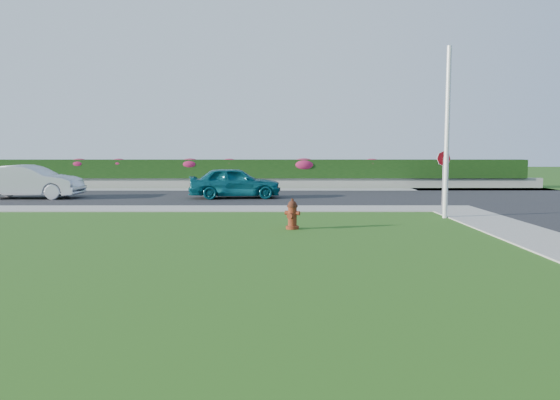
{
  "coord_description": "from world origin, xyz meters",
  "views": [
    {
      "loc": [
        0.27,
        -12.05,
        2.33
      ],
      "look_at": [
        0.3,
        3.19,
        0.9
      ],
      "focal_mm": 35.0,
      "sensor_mm": 36.0,
      "label": 1
    }
  ],
  "objects_px": {
    "stop_sign": "(443,166)",
    "sedan_silver": "(30,182)",
    "sedan_teal": "(235,183)",
    "utility_pole": "(447,133)",
    "fire_hydrant": "(292,215)"
  },
  "relations": [
    {
      "from": "fire_hydrant",
      "to": "utility_pole",
      "type": "distance_m",
      "value": 6.32
    },
    {
      "from": "sedan_silver",
      "to": "sedan_teal",
      "type": "bearing_deg",
      "value": -88.55
    },
    {
      "from": "sedan_silver",
      "to": "utility_pole",
      "type": "height_order",
      "value": "utility_pole"
    },
    {
      "from": "sedan_silver",
      "to": "utility_pole",
      "type": "relative_size",
      "value": 0.82
    },
    {
      "from": "fire_hydrant",
      "to": "sedan_silver",
      "type": "relative_size",
      "value": 0.19
    },
    {
      "from": "stop_sign",
      "to": "sedan_silver",
      "type": "bearing_deg",
      "value": 177.55
    },
    {
      "from": "fire_hydrant",
      "to": "stop_sign",
      "type": "bearing_deg",
      "value": 67.81
    },
    {
      "from": "sedan_teal",
      "to": "utility_pole",
      "type": "bearing_deg",
      "value": -138.87
    },
    {
      "from": "sedan_silver",
      "to": "utility_pole",
      "type": "xyz_separation_m",
      "value": [
        17.2,
        -7.0,
        2.05
      ]
    },
    {
      "from": "stop_sign",
      "to": "sedan_teal",
      "type": "bearing_deg",
      "value": 165.65
    },
    {
      "from": "fire_hydrant",
      "to": "stop_sign",
      "type": "xyz_separation_m",
      "value": [
        6.19,
        6.0,
        1.23
      ]
    },
    {
      "from": "sedan_teal",
      "to": "stop_sign",
      "type": "bearing_deg",
      "value": -119.07
    },
    {
      "from": "sedan_teal",
      "to": "sedan_silver",
      "type": "relative_size",
      "value": 0.91
    },
    {
      "from": "sedan_silver",
      "to": "stop_sign",
      "type": "distance_m",
      "value": 18.52
    },
    {
      "from": "sedan_teal",
      "to": "utility_pole",
      "type": "height_order",
      "value": "utility_pole"
    }
  ]
}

